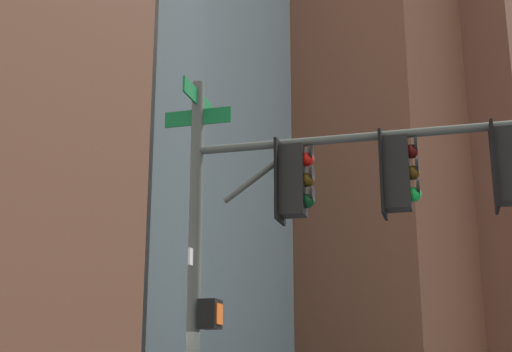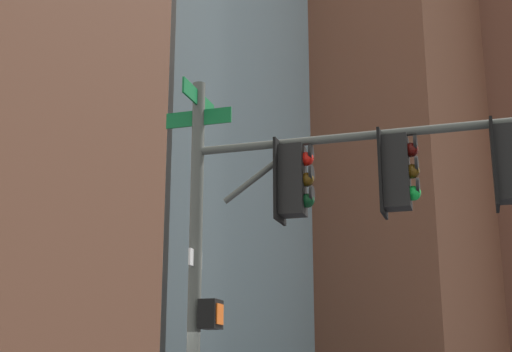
# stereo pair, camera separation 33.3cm
# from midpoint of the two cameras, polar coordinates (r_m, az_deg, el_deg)

# --- Properties ---
(signal_pole_assembly) EXTENTS (3.32, 4.87, 6.18)m
(signal_pole_assembly) POSITION_cam_midpoint_polar(r_m,az_deg,el_deg) (9.94, 6.72, -2.21)
(signal_pole_assembly) COLOR #4C514C
(signal_pole_assembly) RESTS_ON ground_plane
(building_brick_midblock) EXTENTS (17.42, 14.47, 38.42)m
(building_brick_midblock) POSITION_cam_midpoint_polar(r_m,az_deg,el_deg) (64.62, 19.49, 1.14)
(building_brick_midblock) COLOR brown
(building_brick_midblock) RESTS_ON ground_plane
(building_glass_tower) EXTENTS (33.41, 27.46, 66.19)m
(building_glass_tower) POSITION_cam_midpoint_polar(r_m,az_deg,el_deg) (73.42, -1.32, 9.86)
(building_glass_tower) COLOR #8CB2C6
(building_glass_tower) RESTS_ON ground_plane
(building_brick_farside) EXTENTS (23.39, 19.54, 49.50)m
(building_brick_farside) POSITION_cam_midpoint_polar(r_m,az_deg,el_deg) (65.94, 12.41, 5.36)
(building_brick_farside) COLOR brown
(building_brick_farside) RESTS_ON ground_plane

